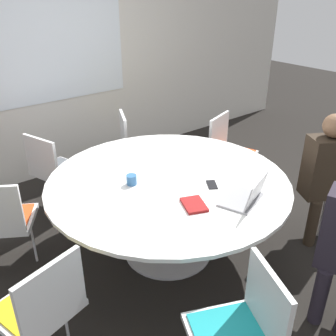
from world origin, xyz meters
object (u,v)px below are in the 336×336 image
at_px(coffee_cup, 132,180).
at_px(cell_phone, 212,185).
at_px(chair_3, 135,143).
at_px(handbag, 98,177).
at_px(chair_7, 242,327).
at_px(chair_4, 54,166).
at_px(chair_6, 41,304).
at_px(chair_2, 228,147).
at_px(laptop, 247,196).
at_px(person_1, 327,171).
at_px(spiral_notebook, 194,205).
at_px(chair_5, 2,218).

distance_m(coffee_cup, cell_phone, 0.63).
height_order(chair_3, handbag, chair_3).
relative_size(chair_3, coffee_cup, 10.46).
height_order(chair_3, chair_7, same).
bearing_deg(chair_7, chair_4, 23.97).
bearing_deg(chair_6, chair_2, 4.38).
height_order(chair_7, laptop, laptop).
distance_m(person_1, handbag, 2.43).
height_order(chair_4, person_1, person_1).
bearing_deg(coffee_cup, cell_phone, -39.79).
relative_size(chair_4, spiral_notebook, 3.39).
bearing_deg(chair_5, chair_4, 72.74).
bearing_deg(chair_5, laptop, -10.84).
height_order(spiral_notebook, cell_phone, spiral_notebook).
bearing_deg(spiral_notebook, chair_6, 179.07).
bearing_deg(cell_phone, chair_6, -175.37).
height_order(chair_5, chair_6, same).
distance_m(chair_7, cell_phone, 1.18).
distance_m(chair_5, person_1, 2.70).
relative_size(chair_2, chair_4, 1.00).
bearing_deg(chair_4, person_1, 22.64).
distance_m(chair_6, cell_phone, 1.48).
bearing_deg(laptop, chair_7, 21.35).
bearing_deg(laptop, chair_3, -118.06).
distance_m(chair_3, spiral_notebook, 1.77).
xyz_separation_m(chair_2, chair_6, (-2.48, -0.88, 0.00)).
height_order(coffee_cup, cell_phone, coffee_cup).
height_order(chair_3, cell_phone, chair_3).
distance_m(chair_3, chair_6, 2.39).
relative_size(coffee_cup, handbag, 0.23).
distance_m(chair_6, handbag, 2.27).
bearing_deg(chair_2, chair_4, -42.05).
height_order(chair_2, coffee_cup, chair_2).
bearing_deg(chair_7, chair_3, 2.33).
distance_m(chair_3, cell_phone, 1.56).
bearing_deg(chair_3, person_1, 44.93).
distance_m(person_1, cell_phone, 1.06).
bearing_deg(chair_5, person_1, 1.98).
bearing_deg(chair_6, chair_5, 69.60).
bearing_deg(chair_6, coffee_cup, 12.91).
distance_m(person_1, laptop, 0.97).
relative_size(chair_3, person_1, 0.71).
xyz_separation_m(coffee_cup, handbag, (0.36, 1.28, -0.62)).
bearing_deg(chair_2, laptop, 29.45).
bearing_deg(spiral_notebook, handbag, 84.05).
xyz_separation_m(chair_7, cell_phone, (0.68, 0.94, 0.22)).
xyz_separation_m(chair_4, person_1, (1.66, -1.93, 0.20)).
bearing_deg(coffee_cup, handbag, 74.25).
bearing_deg(chair_5, chair_6, -63.71).
relative_size(chair_3, chair_6, 1.00).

